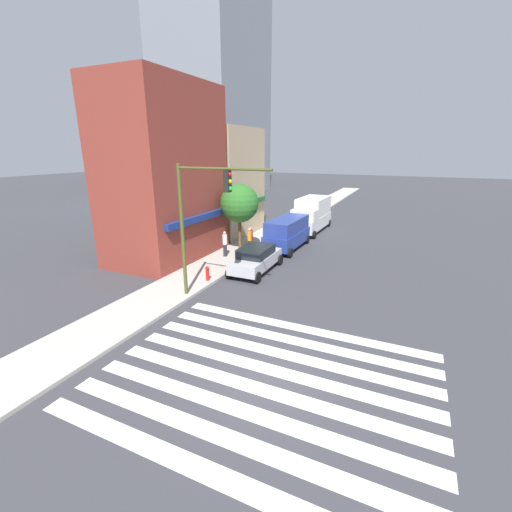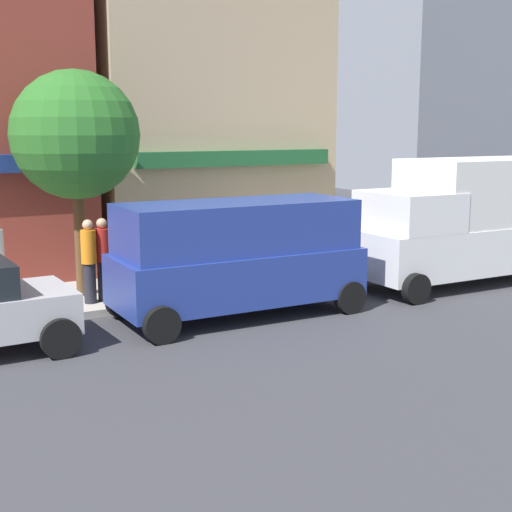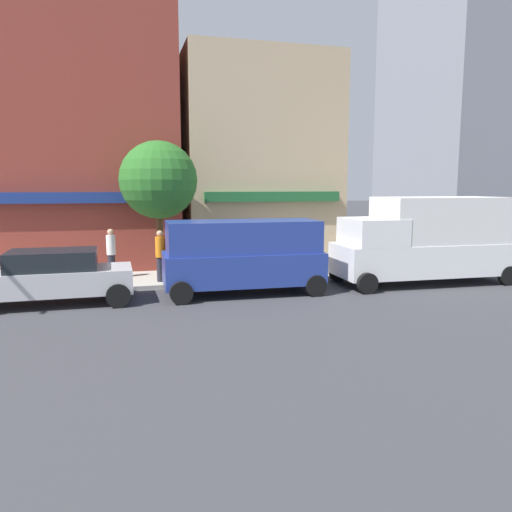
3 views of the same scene
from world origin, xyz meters
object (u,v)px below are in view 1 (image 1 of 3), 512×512
at_px(pedestrian_white_shirt, 225,243).
at_px(pedestrian_orange_vest, 250,240).
at_px(traffic_signal, 199,211).
at_px(box_truck_white, 311,214).
at_px(sedan_silver, 256,258).
at_px(street_tree, 239,203).
at_px(fire_hydrant, 207,273).
at_px(pedestrian_red_jacket, 251,238).
at_px(van_blue, 287,232).

relative_size(pedestrian_white_shirt, pedestrian_orange_vest, 1.00).
distance_m(traffic_signal, box_truck_white, 17.46).
height_order(sedan_silver, street_tree, street_tree).
relative_size(sedan_silver, pedestrian_white_shirt, 2.50).
bearing_deg(traffic_signal, pedestrian_orange_vest, 9.32).
relative_size(box_truck_white, fire_hydrant, 7.44).
height_order(traffic_signal, pedestrian_orange_vest, traffic_signal).
bearing_deg(pedestrian_orange_vest, pedestrian_white_shirt, -1.89).
height_order(pedestrian_red_jacket, pedestrian_orange_vest, same).
distance_m(box_truck_white, pedestrian_red_jacket, 8.98).
xyz_separation_m(van_blue, fire_hydrant, (-8.55, 1.70, -0.67)).
distance_m(van_blue, fire_hydrant, 8.74).
bearing_deg(fire_hydrant, box_truck_white, -6.40).
bearing_deg(pedestrian_red_jacket, van_blue, -166.47).
relative_size(sedan_silver, fire_hydrant, 5.25).
bearing_deg(street_tree, pedestrian_orange_vest, -94.93).
xyz_separation_m(sedan_silver, pedestrian_orange_vest, (3.21, 1.98, 0.23)).
distance_m(traffic_signal, van_blue, 11.10).
relative_size(traffic_signal, street_tree, 1.37).
bearing_deg(street_tree, sedan_silver, -139.49).
distance_m(sedan_silver, fire_hydrant, 3.37).
relative_size(pedestrian_red_jacket, pedestrian_orange_vest, 1.00).
bearing_deg(box_truck_white, fire_hydrant, 175.24).
bearing_deg(box_truck_white, street_tree, 164.32).
xyz_separation_m(traffic_signal, pedestrian_red_jacket, (8.47, 1.41, -3.46)).
distance_m(sedan_silver, pedestrian_orange_vest, 3.77).
distance_m(van_blue, pedestrian_orange_vest, 3.15).
relative_size(pedestrian_red_jacket, fire_hydrant, 2.10).
relative_size(pedestrian_orange_vest, street_tree, 0.36).
distance_m(traffic_signal, pedestrian_red_jacket, 9.26).
height_order(pedestrian_red_jacket, fire_hydrant, pedestrian_red_jacket).
relative_size(sedan_silver, street_tree, 0.91).
bearing_deg(van_blue, sedan_silver, -178.41).
bearing_deg(pedestrian_orange_vest, pedestrian_red_jacket, -135.50).
xyz_separation_m(pedestrian_white_shirt, street_tree, (1.71, -0.29, 2.55)).
bearing_deg(fire_hydrant, pedestrian_red_jacket, 3.10).
relative_size(van_blue, pedestrian_red_jacket, 2.86).
bearing_deg(traffic_signal, box_truck_white, -2.14).
xyz_separation_m(pedestrian_orange_vest, street_tree, (0.07, 0.82, 2.55)).
relative_size(sedan_silver, box_truck_white, 0.71).
height_order(pedestrian_white_shirt, pedestrian_orange_vest, same).
relative_size(traffic_signal, pedestrian_red_jacket, 3.77).
height_order(box_truck_white, pedestrian_orange_vest, box_truck_white).
bearing_deg(sedan_silver, pedestrian_orange_vest, 30.94).
distance_m(pedestrian_red_jacket, pedestrian_orange_vest, 0.33).
bearing_deg(van_blue, street_tree, 131.88).
bearing_deg(pedestrian_orange_vest, van_blue, 173.21).
bearing_deg(sedan_silver, box_truck_white, -0.73).
bearing_deg(box_truck_white, van_blue, -178.36).
relative_size(van_blue, pedestrian_white_shirt, 2.86).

